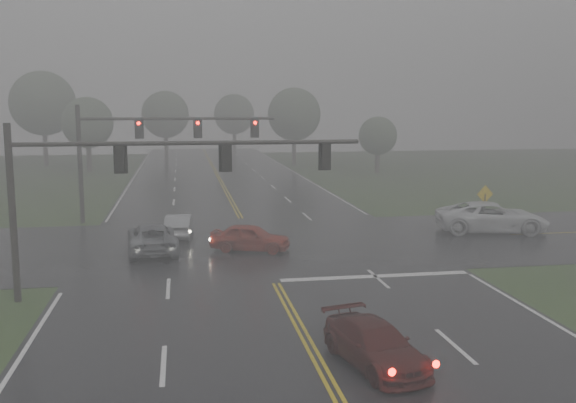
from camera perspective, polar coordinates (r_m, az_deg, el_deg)
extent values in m
cube|color=black|center=(33.17, -2.60, -4.53)|extent=(18.00, 160.00, 0.02)
cube|color=black|center=(35.11, -2.99, -3.80)|extent=(120.00, 14.00, 0.02)
cube|color=white|center=(28.76, 7.77, -6.65)|extent=(8.50, 0.50, 0.01)
imported|color=#400E0B|center=(19.43, 7.70, -14.25)|extent=(2.65, 4.57, 1.25)
imported|color=#9D1B0E|center=(33.46, -3.35, -4.42)|extent=(4.44, 2.95, 1.41)
imported|color=#94969B|center=(37.51, -9.61, -3.11)|extent=(1.76, 4.17, 1.34)
imported|color=slate|center=(33.89, -11.95, -4.43)|extent=(2.87, 5.43, 1.46)
imported|color=silver|center=(40.13, 17.61, -2.63)|extent=(6.94, 4.24, 1.80)
cylinder|color=black|center=(26.42, -23.29, -1.03)|extent=(0.27, 0.27, 6.85)
cylinder|color=black|center=(26.14, -23.64, 4.75)|extent=(0.17, 0.17, 0.76)
cylinder|color=black|center=(25.36, -8.64, 5.16)|extent=(13.48, 0.17, 0.17)
cube|color=black|center=(25.50, -14.69, 3.71)|extent=(0.32, 0.27, 1.00)
cube|color=black|center=(25.65, -14.66, 3.74)|extent=(0.52, 0.03, 1.19)
cube|color=black|center=(25.46, -5.57, 3.94)|extent=(0.32, 0.27, 1.00)
cube|color=black|center=(25.61, -5.60, 3.97)|extent=(0.52, 0.03, 1.19)
cube|color=black|center=(26.05, 3.36, 4.07)|extent=(0.32, 0.27, 1.00)
cube|color=black|center=(26.19, 3.28, 4.10)|extent=(0.52, 0.03, 1.19)
cylinder|color=black|center=(42.94, -18.00, 3.15)|extent=(0.29, 0.29, 7.54)
cylinder|color=black|center=(42.78, -18.18, 7.06)|extent=(0.19, 0.19, 0.84)
cylinder|color=black|center=(42.31, -9.74, 7.28)|extent=(12.47, 0.19, 0.19)
cube|color=black|center=(42.41, -13.11, 6.33)|extent=(0.36, 0.29, 1.10)
cube|color=black|center=(42.57, -13.09, 6.34)|extent=(0.58, 0.03, 1.31)
cylinder|color=#FF0C05|center=(42.23, -13.14, 6.79)|extent=(0.23, 0.06, 0.23)
cube|color=black|center=(42.34, -8.02, 6.46)|extent=(0.36, 0.29, 1.10)
cube|color=black|center=(42.51, -8.03, 6.47)|extent=(0.58, 0.03, 1.31)
cylinder|color=#FF0C05|center=(42.16, -8.02, 6.93)|extent=(0.23, 0.06, 0.23)
cube|color=black|center=(42.60, -2.95, 6.55)|extent=(0.36, 0.29, 1.10)
cube|color=black|center=(42.77, -2.98, 6.56)|extent=(0.58, 0.03, 1.31)
cylinder|color=#FF0C05|center=(42.43, -2.93, 7.01)|extent=(0.23, 0.06, 0.23)
cylinder|color=black|center=(41.25, 17.07, -0.82)|extent=(0.07, 0.07, 2.10)
cube|color=yellow|center=(41.13, 17.11, 0.63)|extent=(1.10, 0.14, 1.11)
cylinder|color=#382B24|center=(76.17, -17.26, 3.74)|extent=(0.59, 0.59, 3.24)
sphere|color=#3F5337|center=(75.97, -17.40, 6.71)|extent=(5.75, 5.75, 5.75)
cylinder|color=#382B24|center=(80.62, 0.55, 4.54)|extent=(0.51, 0.51, 3.72)
sphere|color=#3F5337|center=(80.43, 0.55, 7.77)|extent=(6.61, 6.61, 6.61)
cylinder|color=#382B24|center=(90.55, -10.78, 4.80)|extent=(0.58, 0.58, 3.63)
sphere|color=#3F5337|center=(90.38, -10.85, 7.61)|extent=(6.46, 6.46, 6.46)
cylinder|color=#382B24|center=(72.44, 7.94, 3.48)|extent=(0.53, 0.53, 2.41)
sphere|color=#3F5337|center=(72.24, 7.99, 5.81)|extent=(4.28, 4.28, 4.28)
cylinder|color=#382B24|center=(85.96, -20.75, 4.50)|extent=(0.59, 0.59, 4.50)
sphere|color=#3F5337|center=(85.80, -20.95, 8.15)|extent=(7.99, 7.99, 7.99)
cylinder|color=#382B24|center=(101.91, -4.79, 5.30)|extent=(0.56, 0.56, 3.55)
sphere|color=#3F5337|center=(101.76, -4.82, 7.74)|extent=(6.32, 6.32, 6.32)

